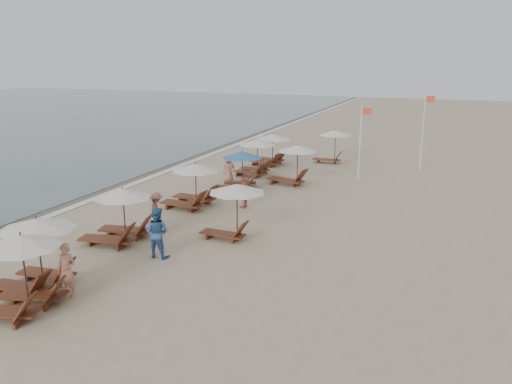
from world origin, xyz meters
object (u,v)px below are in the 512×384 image
at_px(lounger_station_1, 35,252).
at_px(inland_station_1, 292,162).
at_px(beachgoer_mid_a, 157,232).
at_px(beachgoer_far_b, 229,169).
at_px(inland_station_0, 232,204).
at_px(lounger_station_3, 191,186).
at_px(lounger_station_2, 118,217).
at_px(lounger_station_4, 239,169).
at_px(lounger_station_0, 19,276).
at_px(beachgoer_far_a, 244,192).
at_px(flag_pole_near, 361,138).
at_px(lounger_station_6, 269,149).
at_px(inland_station_2, 332,142).
at_px(beachgoer_near, 67,270).
at_px(lounger_station_5, 254,157).
at_px(beachgoer_mid_b, 157,210).

bearing_deg(lounger_station_1, inland_station_1, 78.50).
relative_size(beachgoer_mid_a, beachgoer_far_b, 1.21).
bearing_deg(inland_station_0, lounger_station_3, 137.58).
distance_m(lounger_station_1, lounger_station_2, 4.41).
relative_size(lounger_station_4, inland_station_1, 0.86).
bearing_deg(beachgoer_mid_a, inland_station_1, -97.49).
distance_m(lounger_station_0, lounger_station_2, 5.85).
bearing_deg(beachgoer_far_b, lounger_station_0, -132.46).
relative_size(lounger_station_3, beachgoer_far_a, 1.79).
height_order(beachgoer_mid_a, flag_pole_near, flag_pole_near).
bearing_deg(lounger_station_2, lounger_station_1, -87.66).
bearing_deg(beachgoer_far_b, lounger_station_6, 38.61).
height_order(lounger_station_2, inland_station_1, inland_station_1).
relative_size(lounger_station_6, beachgoer_far_a, 1.80).
distance_m(lounger_station_2, lounger_station_4, 9.27).
bearing_deg(inland_station_2, lounger_station_0, -97.36).
bearing_deg(lounger_station_4, lounger_station_0, -90.44).
bearing_deg(inland_station_1, flag_pole_near, 39.22).
bearing_deg(lounger_station_3, flag_pole_near, 53.53).
bearing_deg(beachgoer_near, flag_pole_near, 66.83).
relative_size(lounger_station_0, lounger_station_3, 0.93).
bearing_deg(inland_station_2, lounger_station_5, -123.15).
bearing_deg(inland_station_2, lounger_station_2, -102.59).
xyz_separation_m(lounger_station_1, lounger_station_5, (0.35, 17.07, -0.08)).
relative_size(inland_station_2, flag_pole_near, 0.59).
bearing_deg(beachgoer_far_b, flag_pole_near, -19.45).
distance_m(lounger_station_5, flag_pole_near, 6.41).
xyz_separation_m(lounger_station_0, beachgoer_far_a, (1.75, 11.84, -0.35)).
bearing_deg(inland_station_1, beachgoer_far_b, -167.67).
bearing_deg(lounger_station_3, lounger_station_6, 89.67).
bearing_deg(lounger_station_1, flag_pole_near, 70.54).
height_order(inland_station_1, flag_pole_near, flag_pole_near).
xyz_separation_m(lounger_station_4, beachgoer_far_a, (1.63, -3.14, -0.36)).
relative_size(lounger_station_5, beachgoer_mid_a, 1.39).
bearing_deg(flag_pole_near, beachgoer_mid_b, -117.33).
bearing_deg(beachgoer_near, beachgoer_far_a, 75.85).
xyz_separation_m(inland_station_2, beachgoer_far_a, (-1.33, -11.96, -0.67)).
relative_size(beachgoer_near, beachgoer_mid_b, 1.08).
bearing_deg(beachgoer_mid_b, beachgoer_mid_a, -167.23).
bearing_deg(beachgoer_far_a, flag_pole_near, 157.70).
bearing_deg(beachgoer_far_b, beachgoer_mid_a, -124.42).
height_order(lounger_station_4, beachgoer_far_a, lounger_station_4).
bearing_deg(lounger_station_1, beachgoer_near, -3.43).
xyz_separation_m(inland_station_0, beachgoer_mid_b, (-3.47, 0.03, -0.68)).
distance_m(inland_station_0, flag_pole_near, 12.38).
bearing_deg(lounger_station_1, beachgoer_mid_b, 87.44).
relative_size(inland_station_0, beachgoer_far_b, 1.67).
height_order(lounger_station_2, beachgoer_mid_b, lounger_station_2).
bearing_deg(lounger_station_5, beachgoer_far_b, -107.42).
distance_m(beachgoer_mid_a, flag_pole_near, 15.48).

